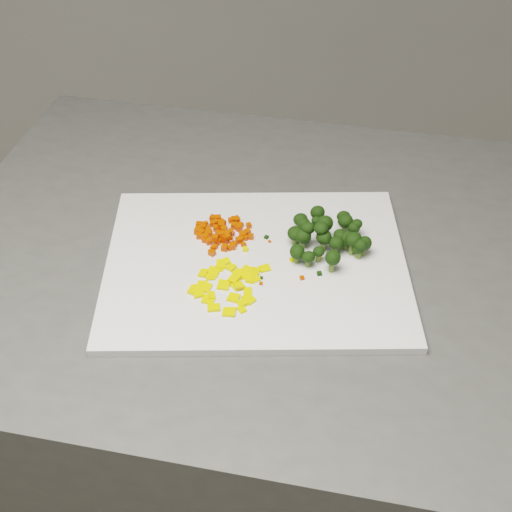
{
  "coord_description": "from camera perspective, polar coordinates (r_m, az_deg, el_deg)",
  "views": [
    {
      "loc": [
        0.07,
        -0.14,
        1.54
      ],
      "look_at": [
        0.11,
        0.57,
        0.92
      ],
      "focal_mm": 50.0,
      "sensor_mm": 36.0,
      "label": 1
    }
  ],
  "objects": [
    {
      "name": "carrot_cube_64",
      "position": [
        0.99,
        -4.57,
        1.62
      ],
      "size": [
        0.01,
        0.01,
        0.01
      ],
      "primitive_type": "cube",
      "rotation": [
        0.0,
        0.0,
        3.13
      ],
      "color": "red",
      "rests_on": "carrot_pile"
    },
    {
      "name": "carrot_cube_34",
      "position": [
        0.99,
        -0.72,
        1.9
      ],
      "size": [
        0.01,
        0.01,
        0.01
      ],
      "primitive_type": "cube",
      "rotation": [
        0.0,
        0.0,
        2.33
      ],
      "color": "red",
      "rests_on": "carrot_pile"
    },
    {
      "name": "pepper_chunk_29",
      "position": [
        0.91,
        -5.09,
        -2.77
      ],
      "size": [
        0.01,
        0.02,
        0.01
      ],
      "primitive_type": "cube",
      "rotation": [
        -0.06,
        0.12,
        1.12
      ],
      "color": "yellow",
      "rests_on": "pepper_pile"
    },
    {
      "name": "carrot_cube_49",
      "position": [
        1.0,
        -1.52,
        2.45
      ],
      "size": [
        0.01,
        0.01,
        0.01
      ],
      "primitive_type": "cube",
      "rotation": [
        0.0,
        0.0,
        0.69
      ],
      "color": "red",
      "rests_on": "carrot_pile"
    },
    {
      "name": "carrot_cube_13",
      "position": [
        0.98,
        -2.67,
        1.31
      ],
      "size": [
        0.01,
        0.01,
        0.01
      ],
      "primitive_type": "cube",
      "rotation": [
        0.0,
        0.0,
        2.42
      ],
      "color": "red",
      "rests_on": "carrot_pile"
    },
    {
      "name": "carrot_cube_62",
      "position": [
        0.97,
        -3.3,
        1.44
      ],
      "size": [
        0.01,
        0.01,
        0.01
      ],
      "primitive_type": "cube",
      "rotation": [
        0.0,
        0.0,
        1.4
      ],
      "color": "red",
      "rests_on": "carrot_pile"
    },
    {
      "name": "carrot_cube_41",
      "position": [
        1.01,
        -1.59,
        2.89
      ],
      "size": [
        0.01,
        0.01,
        0.01
      ],
      "primitive_type": "cube",
      "rotation": [
        0.0,
        0.0,
        0.17
      ],
      "color": "red",
      "rests_on": "carrot_pile"
    },
    {
      "name": "carrot_cube_53",
      "position": [
        1.01,
        -4.31,
        2.54
      ],
      "size": [
        0.01,
        0.01,
        0.01
      ],
      "primitive_type": "cube",
      "rotation": [
        0.0,
        0.0,
        2.37
      ],
      "color": "red",
      "rests_on": "carrot_pile"
    },
    {
      "name": "pepper_chunk_28",
      "position": [
        0.92,
        -1.75,
        -1.79
      ],
      "size": [
        0.02,
        0.02,
        0.01
      ],
      "primitive_type": "cube",
      "rotation": [
        -0.08,
        -0.08,
        0.96
      ],
      "color": "yellow",
      "rests_on": "pepper_pile"
    },
    {
      "name": "carrot_cube_26",
      "position": [
        0.98,
        -0.41,
        1.56
      ],
      "size": [
        0.01,
        0.01,
        0.01
      ],
      "primitive_type": "cube",
      "rotation": [
        0.0,
        0.0,
        2.87
      ],
      "color": "red",
      "rests_on": "carrot_pile"
    },
    {
      "name": "broccoli_floret_3",
      "position": [
        0.96,
        6.36,
        0.78
      ],
      "size": [
        0.03,
        0.03,
        0.03
      ],
      "primitive_type": null,
      "color": "black",
      "rests_on": "broccoli_pile"
    },
    {
      "name": "carrot_cube_19",
      "position": [
        0.97,
        -2.0,
        0.73
      ],
      "size": [
        0.01,
        0.01,
        0.01
      ],
      "primitive_type": "cube",
      "rotation": [
        0.0,
        0.0,
        2.71
      ],
      "color": "red",
      "rests_on": "carrot_pile"
    },
    {
      "name": "broccoli_floret_14",
      "position": [
        0.96,
        5.38,
        1.17
      ],
      "size": [
        0.03,
        0.03,
        0.03
      ],
      "primitive_type": null,
      "color": "black",
      "rests_on": "broccoli_pile"
    },
    {
      "name": "carrot_cube_16",
      "position": [
        1.0,
        -1.37,
        2.3
      ],
      "size": [
        0.01,
        0.01,
        0.01
      ],
      "primitive_type": "cube",
      "rotation": [
        0.0,
        0.0,
        0.06
      ],
      "color": "red",
      "rests_on": "carrot_pile"
    },
    {
      "name": "carrot_cube_15",
      "position": [
        0.99,
        -3.91,
        1.8
      ],
      "size": [
        0.01,
        0.01,
        0.01
      ],
      "primitive_type": "cube",
      "rotation": [
        0.0,
        0.0,
        0.91
      ],
      "color": "red",
      "rests_on": "carrot_pile"
    },
    {
      "name": "pepper_chunk_13",
      "position": [
        0.94,
        -1.99,
        -0.92
      ],
      "size": [
        0.02,
        0.02,
        0.0
      ],
      "primitive_type": "cube",
      "rotation": [
        0.02,
        -0.03,
        0.9
      ],
      "color": "yellow",
      "rests_on": "pepper_pile"
    },
    {
      "name": "carrot_cube_76",
      "position": [
        0.99,
        -2.59,
        2.2
      ],
      "size": [
        0.01,
        0.01,
        0.01
      ],
      "primitive_type": "cube",
      "rotation": [
        0.0,
        0.0,
        2.26
      ],
      "color": "red",
      "rests_on": "carrot_pile"
    },
    {
      "name": "broccoli_floret_13",
      "position": [
        0.97,
        3.12,
        1.6
      ],
      "size": [
        0.03,
        0.03,
        0.03
      ],
      "primitive_type": null,
      "color": "black",
      "rests_on": "broccoli_pile"
    },
    {
      "name": "carrot_cube_46",
      "position": [
        1.01,
        -3.0,
        2.6
      ],
      "size": [
        0.01,
        0.01,
        0.01
      ],
      "primitive_type": "cube",
      "rotation": [
        0.0,
        0.0,
        0.56
      ],
      "color": "red",
      "rests_on": "carrot_pile"
    },
    {
      "name": "carrot_cube_47",
      "position": [
        0.98,
        -1.15,
        1.49
      ],
      "size": [
        0.01,
        0.01,
        0.01
      ],
      "primitive_type": "cube",
      "rotation": [
        0.0,
        0.0,
        0.88
      ],
      "color": "red",
      "rests_on": "carrot_pile"
    },
    {
      "name": "pepper_chunk_21",
      "position": [
        0.95,
        -2.8,
        -0.5
      ],
      "size": [
        0.01,
        0.01,
        0.01
      ],
      "primitive_type": "cube",
      "rotation": [
        -0.09,
        0.11,
        3.09
      ],
      "color": "yellow",
      "rests_on": "pepper_pile"
    },
    {
      "name": "carrot_cube_3",
      "position": [
        0.99,
        -3.79,
        1.95
      ],
      "size": [
        0.01,
        0.01,
        0.01
      ],
      "primitive_type": "cube",
      "rotation": [
        0.0,
        0.0,
        0.38
      ],
      "color": "red",
      "rests_on": "carrot_pile"
    },
    {
      "name": "pepper_chunk_19",
      "position": [
        0.9,
        -3.83,
        -3.5
      ],
      "size": [
        0.02,
        0.02,
        0.0
      ],
      "primitive_type": "cube",
      "rotation": [
        -0.03,
        -0.08,
        2.85
      ],
      "color": "yellow",
      "rests_on": "pepper_pile"
    },
    {
      "name": "pepper_chunk_8",
      "position": [
        0.88,
        -1.15,
        -4.3
      ],
      "size": [
        0.01,
        0.01,
        0.0
      ],
      "primitive_type": "cube",
      "rotation": [
        -0.06,
        -0.0,
        2.02
      ],
      "color": "yellow",
      "rests_on": "pepper_pile"
    },
    {
      "name": "carrot_cube_66",
      "position": [
        1.0,
        -3.9,
        2.28
      ],
      "size": [
        0.01,
        0.01,
        0.01
      ],
      "primitive_type": "cube",
      "rotation": [
        0.0,
        0.0,
        2.97
      ],
      "color": "red",
      "rests_on": "carrot_pile"
    },
    {
      "name": "carrot_cube_69",
      "position": [
        0.98,
        -3.95,
        1.32
      ],
      "size": [
        0.01,
        0.01,
        0.01
      ],
      "primitive_type": "cube",
      "rotation": [
        0.0,
        0.0,
        1.42
      ],
      "color": "red",
      "rests_on": "carrot_pile"
    },
    {
      "name": "carrot_cube_56",
      "position": [
        0.98,
        -1.32,
        1.28
      ],
      "size": [
        0.01,
        0.01,
        0.01
      ],
      "primitive_type": "cube",
      "rotation": [
        0.0,
        0.0,
        0.34
      ],
      "color": "red",
      "rests_on": "carrot_pile"
    },
    {
      "name": "carrot_cube_59",
      "position": [
        0.98,
        -3.81,
        1.15
      ],
      "size": [
        0.01,
        0.01,
        0.01
      ],
      "primitive_type": "cube",
      "rotation": [
        0.0,
        0.0,
        0.44
      ],
      "color": "red",
      "rests_on": "carrot_pile"
    },
    {
      "name": "pepper_chunk_34",
      "position": [
        0.94,
        -2.82,
        -0.86
      ],
      "size": [
        0.02,
        0.02,
        0.01
      ],
      "primitive_type": "cube",
      "rotation": [
        -0.14,
        0.12,
        0.5
      ],
      "color": "yellow",
      "rests_on": "pepper_pile"
    },
    {
      "name": "pepper_chunk_9",
      "position": [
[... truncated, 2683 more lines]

